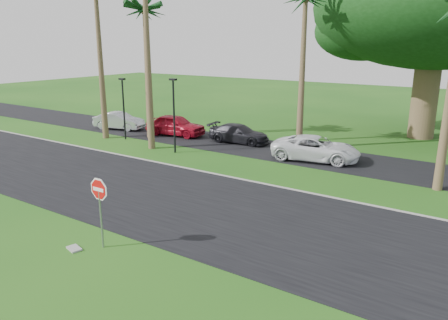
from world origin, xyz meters
The scene contains 15 objects.
ground centered at (0.00, 0.00, 0.00)m, with size 120.00×120.00×0.00m, color #184912.
road centered at (0.00, 2.00, 0.01)m, with size 120.00×8.00×0.02m, color black.
parking_strip centered at (0.00, 12.50, 0.01)m, with size 120.00×5.00×0.02m, color black.
curb centered at (0.00, 6.05, 0.03)m, with size 120.00×0.12×0.06m, color gray.
stop_sign_near centered at (0.50, -3.00, 1.77)m, with size 1.05×0.07×2.62m.
palm_left_mid centered at (-10.50, 11.00, 8.68)m, with size 5.00×5.00×10.00m.
palm_center centered at (0.00, 14.00, 9.16)m, with size 5.00×5.00×10.50m.
canopy_tree centered at (6.00, 22.00, 8.95)m, with size 16.50×16.50×13.12m.
streetlight_left centered at (-11.50, 9.50, 2.50)m, with size 0.45×0.25×4.34m.
streetlight_right centered at (-6.00, 8.50, 2.65)m, with size 0.45×0.25×4.64m.
car_silver centered at (-14.57, 11.78, 0.67)m, with size 1.42×4.08×1.35m, color #AFB1B6.
car_red centered at (-9.31, 12.50, 0.77)m, with size 1.82×4.53×1.54m, color #A30D20.
car_dark centered at (-4.12, 13.11, 0.63)m, with size 1.76×4.33×1.26m, color black.
car_minivan centered at (2.11, 11.70, 0.71)m, with size 2.36×5.12×1.42m, color white.
utility_slab centered at (-0.19, -3.67, 0.03)m, with size 0.55×0.35×0.06m, color gray.
Camera 1 is at (11.57, -12.01, 6.84)m, focal length 35.00 mm.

